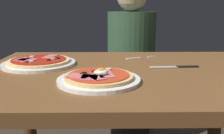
{
  "coord_description": "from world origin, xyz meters",
  "views": [
    {
      "loc": [
        -0.08,
        -0.92,
        1.0
      ],
      "look_at": [
        -0.06,
        -0.08,
        0.8
      ],
      "focal_mm": 40.11,
      "sensor_mm": 36.0,
      "label": 1
    }
  ],
  "objects_px": {
    "pizza_foreground": "(99,78)",
    "fork": "(139,58)",
    "pizza_across_left": "(39,62)",
    "diner_person": "(131,73)",
    "dining_table": "(128,102)",
    "knife": "(178,67)"
  },
  "relations": [
    {
      "from": "pizza_foreground",
      "to": "dining_table",
      "type": "bearing_deg",
      "value": 55.21
    },
    {
      "from": "pizza_across_left",
      "to": "diner_person",
      "type": "distance_m",
      "value": 0.83
    },
    {
      "from": "pizza_across_left",
      "to": "dining_table",
      "type": "bearing_deg",
      "value": -14.01
    },
    {
      "from": "pizza_across_left",
      "to": "knife",
      "type": "distance_m",
      "value": 0.57
    },
    {
      "from": "pizza_across_left",
      "to": "fork",
      "type": "relative_size",
      "value": 1.98
    },
    {
      "from": "pizza_across_left",
      "to": "fork",
      "type": "bearing_deg",
      "value": 16.89
    },
    {
      "from": "dining_table",
      "to": "fork",
      "type": "distance_m",
      "value": 0.27
    },
    {
      "from": "pizza_foreground",
      "to": "diner_person",
      "type": "distance_m",
      "value": 0.96
    },
    {
      "from": "dining_table",
      "to": "diner_person",
      "type": "xyz_separation_m",
      "value": [
        0.08,
        0.75,
        -0.08
      ]
    },
    {
      "from": "knife",
      "to": "diner_person",
      "type": "bearing_deg",
      "value": 99.5
    },
    {
      "from": "dining_table",
      "to": "fork",
      "type": "height_order",
      "value": "fork"
    },
    {
      "from": "pizza_foreground",
      "to": "pizza_across_left",
      "type": "xyz_separation_m",
      "value": [
        -0.26,
        0.25,
        -0.0
      ]
    },
    {
      "from": "knife",
      "to": "dining_table",
      "type": "bearing_deg",
      "value": -169.45
    },
    {
      "from": "dining_table",
      "to": "pizza_across_left",
      "type": "relative_size",
      "value": 3.81
    },
    {
      "from": "pizza_foreground",
      "to": "fork",
      "type": "relative_size",
      "value": 1.77
    },
    {
      "from": "diner_person",
      "to": "dining_table",
      "type": "bearing_deg",
      "value": 84.09
    },
    {
      "from": "pizza_across_left",
      "to": "fork",
      "type": "height_order",
      "value": "pizza_across_left"
    },
    {
      "from": "pizza_foreground",
      "to": "fork",
      "type": "distance_m",
      "value": 0.42
    },
    {
      "from": "pizza_across_left",
      "to": "fork",
      "type": "xyz_separation_m",
      "value": [
        0.43,
        0.13,
        -0.01
      ]
    },
    {
      "from": "pizza_foreground",
      "to": "pizza_across_left",
      "type": "distance_m",
      "value": 0.36
    },
    {
      "from": "dining_table",
      "to": "knife",
      "type": "bearing_deg",
      "value": 10.55
    },
    {
      "from": "dining_table",
      "to": "fork",
      "type": "bearing_deg",
      "value": 73.35
    }
  ]
}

